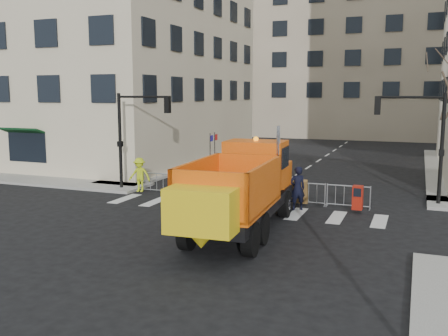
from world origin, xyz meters
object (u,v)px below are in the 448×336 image
at_px(newspaper_box, 358,198).
at_px(plow_truck, 240,187).
at_px(cop_c, 266,185).
at_px(worker, 140,175).
at_px(cop_b, 248,190).
at_px(cop_a, 297,188).

bearing_deg(newspaper_box, plow_truck, -125.12).
bearing_deg(plow_truck, cop_c, 3.22).
relative_size(plow_truck, worker, 5.84).
bearing_deg(cop_b, plow_truck, 93.41).
relative_size(plow_truck, cop_b, 6.11).
xyz_separation_m(plow_truck, cop_c, (-0.59, 5.40, -0.90)).
bearing_deg(newspaper_box, cop_a, -168.13).
bearing_deg(cop_a, worker, -36.95).
distance_m(cop_a, worker, 8.75).
bearing_deg(newspaper_box, worker, -178.70).
bearing_deg(cop_c, plow_truck, 65.12).
distance_m(cop_a, cop_c, 1.90).
relative_size(plow_truck, cop_c, 5.78).
height_order(cop_b, cop_c, cop_c).
bearing_deg(cop_b, newspaper_box, 179.43).
height_order(cop_c, worker, worker).
distance_m(plow_truck, worker, 9.22).
bearing_deg(cop_a, newspaper_box, 156.89).
relative_size(cop_c, worker, 1.01).
xyz_separation_m(cop_a, worker, (-8.74, 0.55, 0.04)).
height_order(cop_a, worker, cop_a).
height_order(cop_c, newspaper_box, cop_c).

